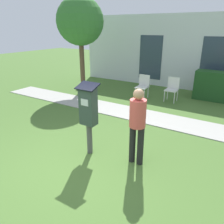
{
  "coord_description": "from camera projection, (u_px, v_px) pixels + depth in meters",
  "views": [
    {
      "loc": [
        2.59,
        -2.78,
        2.63
      ],
      "look_at": [
        0.45,
        0.68,
        1.05
      ],
      "focal_mm": 35.0,
      "sensor_mm": 36.0,
      "label": 1
    }
  ],
  "objects": [
    {
      "name": "person_standing",
      "position": [
        137.0,
        121.0,
        4.23
      ],
      "size": [
        0.32,
        0.32,
        1.58
      ],
      "rotation": [
        0.0,
        0.0,
        0.39
      ],
      "color": "black",
      "rests_on": "ground"
    },
    {
      "name": "outdoor_chair_left",
      "position": [
        143.0,
        85.0,
        8.6
      ],
      "size": [
        0.44,
        0.44,
        0.9
      ],
      "rotation": [
        0.0,
        0.0,
        -0.15
      ],
      "color": "silver",
      "rests_on": "ground"
    },
    {
      "name": "sidewalk",
      "position": [
        142.0,
        115.0,
        6.97
      ],
      "size": [
        12.0,
        1.1,
        0.02
      ],
      "color": "#A3A099",
      "rests_on": "ground"
    },
    {
      "name": "ground_plane",
      "position": [
        76.0,
        166.0,
        4.42
      ],
      "size": [
        40.0,
        40.0,
        0.0
      ],
      "primitive_type": "plane",
      "color": "#476B2D"
    },
    {
      "name": "hedge_row",
      "position": [
        224.0,
        87.0,
        8.12
      ],
      "size": [
        2.12,
        0.6,
        1.1
      ],
      "color": "#1E471E",
      "rests_on": "ground"
    },
    {
      "name": "outdoor_chair_middle",
      "position": [
        172.0,
        87.0,
        8.2
      ],
      "size": [
        0.44,
        0.44,
        0.9
      ],
      "rotation": [
        0.0,
        0.0,
        0.08
      ],
      "color": "silver",
      "rests_on": "ground"
    },
    {
      "name": "parking_meter",
      "position": [
        88.0,
        110.0,
        4.56
      ],
      "size": [
        0.44,
        0.31,
        1.59
      ],
      "color": "#4C4C4C",
      "rests_on": "ground"
    },
    {
      "name": "building_facade",
      "position": [
        182.0,
        53.0,
        9.59
      ],
      "size": [
        10.0,
        0.26,
        3.2
      ],
      "color": "silver",
      "rests_on": "ground"
    },
    {
      "name": "tree",
      "position": [
        80.0,
        22.0,
        8.74
      ],
      "size": [
        1.9,
        1.9,
        3.82
      ],
      "color": "brown",
      "rests_on": "ground"
    }
  ]
}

